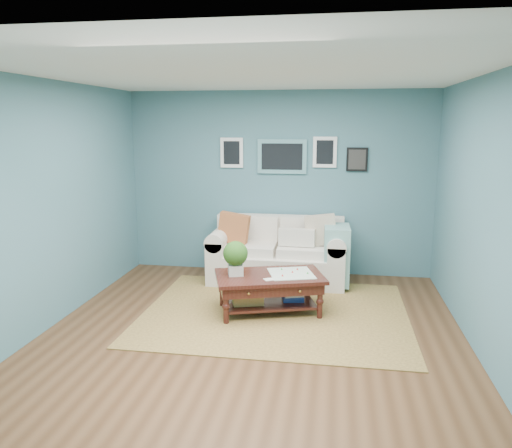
# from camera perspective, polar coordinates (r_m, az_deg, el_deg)

# --- Properties ---
(room_shell) EXTENTS (5.00, 5.02, 2.70)m
(room_shell) POSITION_cam_1_polar(r_m,az_deg,el_deg) (5.04, -0.52, 1.51)
(room_shell) COLOR brown
(room_shell) RESTS_ON ground
(area_rug) EXTENTS (3.11, 2.49, 0.01)m
(area_rug) POSITION_cam_1_polar(r_m,az_deg,el_deg) (6.06, 2.21, -10.07)
(area_rug) COLOR brown
(area_rug) RESTS_ON ground
(loveseat) EXTENTS (1.96, 0.89, 1.01)m
(loveseat) POSITION_cam_1_polar(r_m,az_deg,el_deg) (7.13, 3.18, -3.35)
(loveseat) COLOR silver
(loveseat) RESTS_ON ground
(coffee_table) EXTENTS (1.42, 1.07, 0.88)m
(coffee_table) POSITION_cam_1_polar(r_m,az_deg,el_deg) (5.95, 0.90, -6.56)
(coffee_table) COLOR black
(coffee_table) RESTS_ON ground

